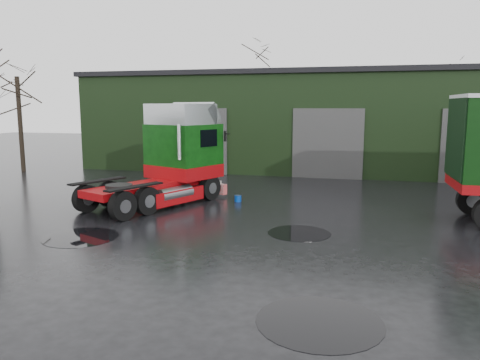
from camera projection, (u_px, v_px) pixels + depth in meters
name	position (u px, v px, depth m)	size (l,w,h in m)	color
ground	(224.00, 244.00, 14.18)	(100.00, 100.00, 0.00)	black
warehouse	(335.00, 120.00, 32.28)	(32.40, 12.40, 6.30)	black
hero_tractor	(151.00, 155.00, 19.27)	(2.93, 6.90, 4.28)	#08370A
wash_bucket	(238.00, 198.00, 20.40)	(0.30, 0.30, 0.28)	#063192
tree_left	(19.00, 104.00, 29.25)	(4.40, 4.40, 8.50)	black
tree_back_a	(255.00, 99.00, 43.60)	(4.40, 4.40, 9.50)	black
tree_back_b	(438.00, 111.00, 39.73)	(4.40, 4.40, 7.50)	black
puddle_0	(81.00, 237.00, 14.87)	(2.37, 2.37, 0.01)	black
puddle_1	(299.00, 233.00, 15.33)	(2.08, 2.08, 0.01)	black
puddle_3	(319.00, 322.00, 9.04)	(2.48, 2.48, 0.01)	black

